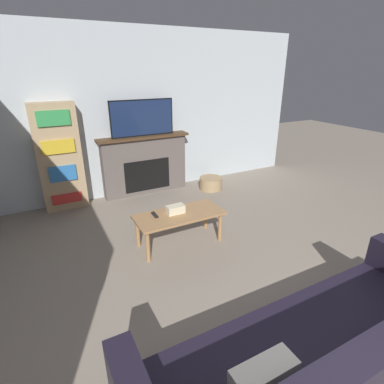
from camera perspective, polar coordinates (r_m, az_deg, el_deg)
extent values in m
cube|color=silver|center=(5.29, -9.47, 14.36)|extent=(6.16, 0.06, 2.70)
cube|color=#605651|center=(5.33, -8.96, 4.97)|extent=(1.47, 0.22, 0.98)
cube|color=black|center=(5.27, -8.46, 3.18)|extent=(0.81, 0.01, 0.54)
cube|color=#4C331E|center=(5.18, -9.23, 10.31)|extent=(1.57, 0.28, 0.04)
cube|color=black|center=(5.13, -9.46, 13.75)|extent=(1.07, 0.03, 0.59)
cube|color=#19284C|center=(5.11, -9.40, 13.74)|extent=(1.04, 0.01, 0.56)
cube|color=black|center=(2.48, 22.43, -28.82)|extent=(2.52, 0.90, 0.41)
cube|color=#A87A4C|center=(3.70, -2.43, -4.35)|extent=(1.10, 0.48, 0.03)
cylinder|color=#A87A4C|center=(3.50, -8.40, -10.24)|extent=(0.05, 0.05, 0.39)
cylinder|color=#A87A4C|center=(3.87, 5.37, -6.65)|extent=(0.05, 0.05, 0.39)
cylinder|color=#A87A4C|center=(3.80, -10.28, -7.56)|extent=(0.05, 0.05, 0.39)
cylinder|color=#A87A4C|center=(4.14, 2.65, -4.51)|extent=(0.05, 0.05, 0.39)
cube|color=beige|center=(3.69, -3.18, -3.30)|extent=(0.22, 0.12, 0.10)
cube|color=black|center=(3.67, -7.12, -4.33)|extent=(0.04, 0.15, 0.02)
cube|color=tan|center=(4.98, -23.90, 5.94)|extent=(0.63, 0.26, 1.63)
cube|color=red|center=(5.03, -22.66, -1.13)|extent=(0.43, 0.03, 0.15)
cube|color=#2D70B7|center=(4.90, -23.37, 3.25)|extent=(0.38, 0.03, 0.23)
cube|color=gold|center=(4.79, -24.12, 7.85)|extent=(0.45, 0.03, 0.20)
cube|color=green|center=(4.72, -24.92, 12.63)|extent=(0.44, 0.03, 0.21)
cylinder|color=tan|center=(5.54, 3.60, 1.70)|extent=(0.42, 0.42, 0.22)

